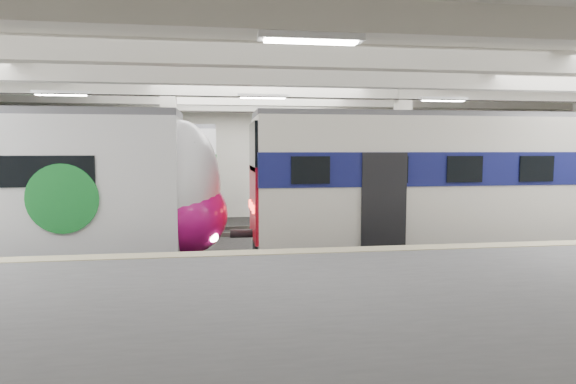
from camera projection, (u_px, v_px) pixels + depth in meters
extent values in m
cube|color=black|center=(270.00, 268.00, 13.55)|extent=(36.00, 24.00, 0.10)
cube|color=silver|center=(269.00, 65.00, 13.05)|extent=(36.00, 24.00, 0.20)
cube|color=beige|center=(248.00, 160.00, 23.16)|extent=(30.00, 0.10, 5.50)
cube|color=beige|center=(415.00, 224.00, 3.44)|extent=(30.00, 0.10, 5.50)
cube|color=#565558|center=(316.00, 335.00, 7.08)|extent=(30.00, 7.00, 1.10)
cube|color=#CCB990|center=(286.00, 251.00, 10.24)|extent=(30.00, 0.50, 0.02)
cube|color=beige|center=(170.00, 165.00, 15.83)|extent=(0.50, 0.50, 5.50)
cube|color=beige|center=(402.00, 164.00, 16.96)|extent=(0.50, 0.50, 5.50)
cube|color=beige|center=(269.00, 77.00, 13.07)|extent=(30.00, 18.00, 0.50)
cube|color=#59544C|center=(270.00, 263.00, 13.53)|extent=(30.00, 1.52, 0.16)
cube|color=#59544C|center=(256.00, 231.00, 18.96)|extent=(30.00, 1.52, 0.16)
cylinder|color=black|center=(270.00, 97.00, 13.12)|extent=(30.00, 0.03, 0.03)
cylinder|color=black|center=(255.00, 112.00, 18.55)|extent=(30.00, 0.03, 0.03)
cube|color=white|center=(278.00, 78.00, 11.13)|extent=(26.00, 8.40, 0.12)
ellipsoid|color=white|center=(181.00, 186.00, 13.00)|extent=(2.12, 2.62, 3.53)
ellipsoid|color=#B90F6F|center=(186.00, 215.00, 13.08)|extent=(2.25, 2.68, 2.16)
cylinder|color=#17832E|center=(62.00, 199.00, 11.29)|extent=(1.66, 0.06, 1.66)
cube|color=white|center=(472.00, 182.00, 14.18)|extent=(12.82, 2.81, 3.65)
cube|color=navy|center=(472.00, 167.00, 14.14)|extent=(12.86, 2.87, 0.89)
cube|color=#AD0B1C|center=(254.00, 202.00, 13.32)|extent=(0.08, 2.39, 2.01)
cube|color=black|center=(253.00, 147.00, 13.18)|extent=(0.08, 2.25, 1.31)
cube|color=#4C4C51|center=(474.00, 117.00, 14.01)|extent=(12.82, 2.19, 0.16)
cube|color=black|center=(470.00, 248.00, 14.36)|extent=(12.82, 1.97, 0.70)
cube|color=white|center=(38.00, 177.00, 17.64)|extent=(13.02, 2.89, 3.52)
cube|color=#17832E|center=(37.00, 165.00, 17.60)|extent=(13.06, 2.94, 0.74)
cube|color=#4C4C51|center=(35.00, 126.00, 17.47)|extent=(13.01, 2.42, 0.16)
cube|color=black|center=(40.00, 230.00, 17.81)|extent=(13.01, 2.61, 0.60)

